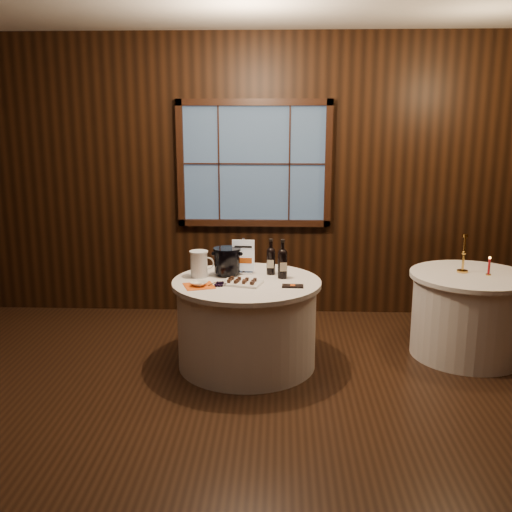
{
  "coord_description": "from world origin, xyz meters",
  "views": [
    {
      "loc": [
        0.28,
        -3.94,
        2.15
      ],
      "look_at": [
        0.08,
        0.9,
        1.01
      ],
      "focal_mm": 42.0,
      "sensor_mm": 36.0,
      "label": 1
    }
  ],
  "objects_px": {
    "main_table": "(247,323)",
    "grape_bunch": "(220,284)",
    "chocolate_box": "(293,286)",
    "port_bottle_left": "(271,259)",
    "chocolate_plate": "(242,282)",
    "ice_bucket": "(227,261)",
    "cracker_bowl": "(199,284)",
    "glass_pitcher": "(199,264)",
    "red_candle": "(489,268)",
    "sign_stand": "(243,262)",
    "port_bottle_right": "(283,262)",
    "brass_candlestick": "(463,259)",
    "side_table": "(468,315)"
  },
  "relations": [
    {
      "from": "ice_bucket",
      "to": "grape_bunch",
      "type": "xyz_separation_m",
      "value": [
        -0.03,
        -0.36,
        -0.11
      ]
    },
    {
      "from": "port_bottle_left",
      "to": "chocolate_plate",
      "type": "bearing_deg",
      "value": -121.55
    },
    {
      "from": "main_table",
      "to": "port_bottle_left",
      "type": "relative_size",
      "value": 3.97
    },
    {
      "from": "red_candle",
      "to": "chocolate_plate",
      "type": "bearing_deg",
      "value": -170.07
    },
    {
      "from": "ice_bucket",
      "to": "brass_candlestick",
      "type": "relative_size",
      "value": 0.7
    },
    {
      "from": "chocolate_box",
      "to": "brass_candlestick",
      "type": "xyz_separation_m",
      "value": [
        1.54,
        0.54,
        0.12
      ]
    },
    {
      "from": "main_table",
      "to": "brass_candlestick",
      "type": "relative_size",
      "value": 3.65
    },
    {
      "from": "glass_pitcher",
      "to": "ice_bucket",
      "type": "bearing_deg",
      "value": 8.42
    },
    {
      "from": "chocolate_plate",
      "to": "brass_candlestick",
      "type": "bearing_deg",
      "value": 13.61
    },
    {
      "from": "main_table",
      "to": "red_candle",
      "type": "relative_size",
      "value": 7.55
    },
    {
      "from": "sign_stand",
      "to": "port_bottle_right",
      "type": "height_order",
      "value": "port_bottle_right"
    },
    {
      "from": "ice_bucket",
      "to": "chocolate_box",
      "type": "distance_m",
      "value": 0.68
    },
    {
      "from": "ice_bucket",
      "to": "chocolate_box",
      "type": "bearing_deg",
      "value": -31.31
    },
    {
      "from": "chocolate_box",
      "to": "brass_candlestick",
      "type": "bearing_deg",
      "value": 21.21
    },
    {
      "from": "chocolate_box",
      "to": "cracker_bowl",
      "type": "xyz_separation_m",
      "value": [
        -0.78,
        -0.01,
        0.01
      ]
    },
    {
      "from": "sign_stand",
      "to": "port_bottle_right",
      "type": "xyz_separation_m",
      "value": [
        0.35,
        -0.14,
        0.04
      ]
    },
    {
      "from": "chocolate_plate",
      "to": "port_bottle_left",
      "type": "bearing_deg",
      "value": 54.46
    },
    {
      "from": "sign_stand",
      "to": "cracker_bowl",
      "type": "bearing_deg",
      "value": -125.47
    },
    {
      "from": "main_table",
      "to": "chocolate_box",
      "type": "distance_m",
      "value": 0.58
    },
    {
      "from": "cracker_bowl",
      "to": "brass_candlestick",
      "type": "distance_m",
      "value": 2.39
    },
    {
      "from": "ice_bucket",
      "to": "glass_pitcher",
      "type": "bearing_deg",
      "value": -164.96
    },
    {
      "from": "ice_bucket",
      "to": "cracker_bowl",
      "type": "bearing_deg",
      "value": -119.82
    },
    {
      "from": "main_table",
      "to": "red_candle",
      "type": "distance_m",
      "value": 2.2
    },
    {
      "from": "chocolate_box",
      "to": "glass_pitcher",
      "type": "height_order",
      "value": "glass_pitcher"
    },
    {
      "from": "cracker_bowl",
      "to": "main_table",
      "type": "bearing_deg",
      "value": 26.02
    },
    {
      "from": "main_table",
      "to": "chocolate_box",
      "type": "bearing_deg",
      "value": -24.68
    },
    {
      "from": "side_table",
      "to": "grape_bunch",
      "type": "bearing_deg",
      "value": -167.57
    },
    {
      "from": "side_table",
      "to": "chocolate_box",
      "type": "bearing_deg",
      "value": -163.39
    },
    {
      "from": "chocolate_box",
      "to": "brass_candlestick",
      "type": "height_order",
      "value": "brass_candlestick"
    },
    {
      "from": "side_table",
      "to": "red_candle",
      "type": "height_order",
      "value": "red_candle"
    },
    {
      "from": "port_bottle_left",
      "to": "red_candle",
      "type": "xyz_separation_m",
      "value": [
        1.93,
        0.05,
        -0.07
      ]
    },
    {
      "from": "main_table",
      "to": "grape_bunch",
      "type": "bearing_deg",
      "value": -138.35
    },
    {
      "from": "port_bottle_right",
      "to": "cracker_bowl",
      "type": "distance_m",
      "value": 0.76
    },
    {
      "from": "side_table",
      "to": "red_candle",
      "type": "xyz_separation_m",
      "value": [
        0.13,
        -0.04,
        0.45
      ]
    },
    {
      "from": "main_table",
      "to": "chocolate_plate",
      "type": "relative_size",
      "value": 3.48
    },
    {
      "from": "port_bottle_right",
      "to": "cracker_bowl",
      "type": "bearing_deg",
      "value": -169.42
    },
    {
      "from": "ice_bucket",
      "to": "red_candle",
      "type": "xyz_separation_m",
      "value": [
        2.31,
        0.09,
        -0.06
      ]
    },
    {
      "from": "port_bottle_right",
      "to": "red_candle",
      "type": "distance_m",
      "value": 1.84
    },
    {
      "from": "port_bottle_left",
      "to": "chocolate_plate",
      "type": "distance_m",
      "value": 0.43
    },
    {
      "from": "main_table",
      "to": "grape_bunch",
      "type": "relative_size",
      "value": 7.93
    },
    {
      "from": "glass_pitcher",
      "to": "red_candle",
      "type": "bearing_deg",
      "value": -3.08
    },
    {
      "from": "port_bottle_right",
      "to": "chocolate_box",
      "type": "bearing_deg",
      "value": -83.93
    },
    {
      "from": "sign_stand",
      "to": "glass_pitcher",
      "type": "xyz_separation_m",
      "value": [
        -0.38,
        -0.13,
        0.01
      ]
    },
    {
      "from": "main_table",
      "to": "grape_bunch",
      "type": "xyz_separation_m",
      "value": [
        -0.21,
        -0.19,
        0.4
      ]
    },
    {
      "from": "main_table",
      "to": "brass_candlestick",
      "type": "bearing_deg",
      "value": 10.53
    },
    {
      "from": "chocolate_plate",
      "to": "cracker_bowl",
      "type": "xyz_separation_m",
      "value": [
        -0.35,
        -0.07,
        0.0
      ]
    },
    {
      "from": "port_bottle_left",
      "to": "brass_candlestick",
      "type": "bearing_deg",
      "value": 8.7
    },
    {
      "from": "chocolate_plate",
      "to": "chocolate_box",
      "type": "height_order",
      "value": "chocolate_plate"
    },
    {
      "from": "grape_bunch",
      "to": "red_candle",
      "type": "distance_m",
      "value": 2.39
    },
    {
      "from": "red_candle",
      "to": "side_table",
      "type": "bearing_deg",
      "value": 164.21
    }
  ]
}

